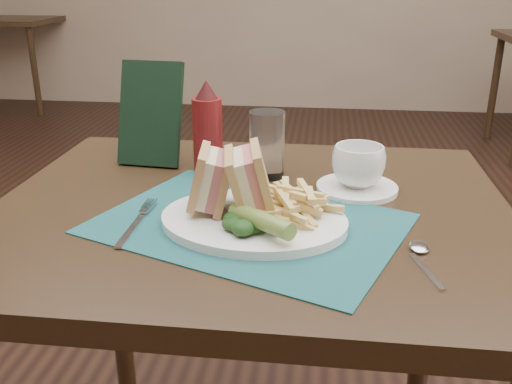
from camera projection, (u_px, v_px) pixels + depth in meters
The scene contains 18 objects.
floor at pixel (273, 368), 1.74m from camera, with size 7.00×7.00×0.00m, color black.
wall_back at pixel (311, 108), 4.97m from camera, with size 6.00×6.00×0.00m, color tan.
table_main at pixel (251, 377), 1.14m from camera, with size 0.90×0.75×0.75m, color black, non-canonical shape.
table_bg_left at pixel (9, 63), 4.90m from camera, with size 0.90×0.75×0.75m, color black, non-canonical shape.
placemat at pixel (249, 223), 0.92m from camera, with size 0.47×0.34×0.00m, color #184B4D.
plate at pixel (254, 221), 0.91m from camera, with size 0.30×0.24×0.01m, color white, non-canonical shape.
sandwich_half_a at pixel (199, 179), 0.92m from camera, with size 0.06×0.10×0.09m, color tan, non-canonical shape.
sandwich_half_b at pixel (236, 180), 0.90m from camera, with size 0.06×0.11×0.10m, color tan, non-canonical shape.
kale_garnish at pixel (254, 223), 0.85m from camera, with size 0.11×0.08×0.03m, color #153312, non-canonical shape.
pickle_spear at pixel (261, 221), 0.84m from camera, with size 0.03×0.03×0.12m, color #5B772D.
fries_pile at pixel (297, 201), 0.90m from camera, with size 0.18×0.20×0.05m, color #D8B96C, non-canonical shape.
fork at pixel (137, 220), 0.92m from camera, with size 0.03×0.17×0.01m, color silver, non-canonical shape.
spoon at pixel (424, 260), 0.80m from camera, with size 0.03×0.15×0.01m, color silver, non-canonical shape.
saucer at pixel (357, 188), 1.06m from camera, with size 0.15×0.15×0.01m, color white.
coffee_cup at pixel (358, 166), 1.04m from camera, with size 0.10×0.10×0.08m, color white.
drinking_glass at pixel (267, 144), 1.11m from camera, with size 0.07×0.07×0.13m, color white.
ketchup_bottle at pixel (207, 127), 1.12m from camera, with size 0.06×0.06×0.19m, color #601011, non-canonical shape.
check_presenter at pixel (150, 114), 1.18m from camera, with size 0.13×0.01×0.22m, color black.
Camera 1 is at (0.12, -1.41, 1.14)m, focal length 40.00 mm.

